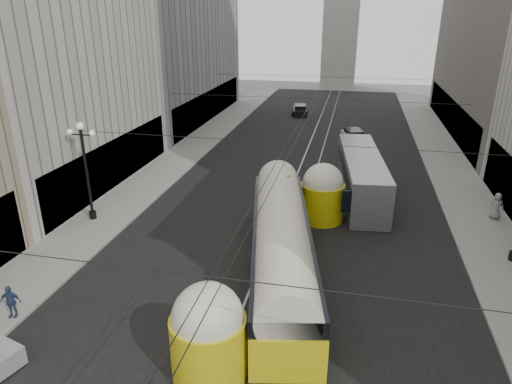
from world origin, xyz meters
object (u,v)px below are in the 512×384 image
at_px(pedestrian_sidewalk_right, 497,206).
at_px(pedestrian_sidewalk_left, 10,301).
at_px(streetcar, 281,243).
at_px(city_bus, 361,174).

bearing_deg(pedestrian_sidewalk_right, pedestrian_sidewalk_left, 43.92).
relative_size(streetcar, pedestrian_sidewalk_right, 9.96).
bearing_deg(pedestrian_sidewalk_left, pedestrian_sidewalk_right, 20.87).
xyz_separation_m(city_bus, pedestrian_sidewalk_right, (8.63, -2.59, -0.68)).
xyz_separation_m(pedestrian_sidewalk_right, pedestrian_sidewalk_left, (-23.54, -15.70, -0.11)).
height_order(city_bus, pedestrian_sidewalk_right, city_bus).
xyz_separation_m(streetcar, pedestrian_sidewalk_right, (12.54, 9.64, -0.88)).
bearing_deg(city_bus, pedestrian_sidewalk_left, -129.18).
bearing_deg(streetcar, city_bus, 72.28).
bearing_deg(pedestrian_sidewalk_left, streetcar, 16.02).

